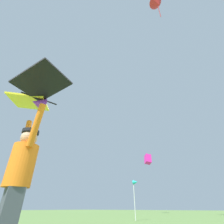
# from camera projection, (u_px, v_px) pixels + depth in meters

# --- Properties ---
(kite_flyer_person) EXTENTS (0.80, 0.42, 1.92)m
(kite_flyer_person) POSITION_uv_depth(u_px,v_px,m) (18.00, 178.00, 2.16)
(kite_flyer_person) COLOR #424751
(kite_flyer_person) RESTS_ON ground
(held_stunt_kite) EXTENTS (1.55, 1.00, 0.38)m
(held_stunt_kite) POSITION_uv_depth(u_px,v_px,m) (36.00, 96.00, 2.78)
(held_stunt_kite) COLOR black
(distant_kite_magenta_mid_right) EXTENTS (1.26, 1.47, 1.58)m
(distant_kite_magenta_mid_right) POSITION_uv_depth(u_px,v_px,m) (148.00, 159.00, 24.73)
(distant_kite_magenta_mid_right) COLOR #DB2393
(distant_kite_red_mid_left) EXTENTS (1.97, 1.78, 3.02)m
(distant_kite_red_mid_left) POSITION_uv_depth(u_px,v_px,m) (157.00, 4.00, 16.15)
(distant_kite_red_mid_left) COLOR red
(marker_flag) EXTENTS (0.30, 0.24, 2.04)m
(marker_flag) POSITION_uv_depth(u_px,v_px,m) (135.00, 185.00, 9.66)
(marker_flag) COLOR silver
(marker_flag) RESTS_ON ground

